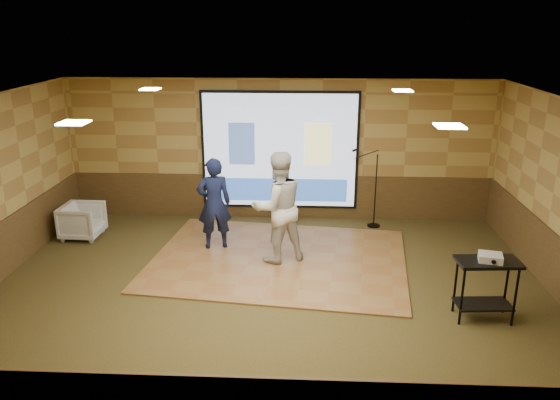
{
  "coord_description": "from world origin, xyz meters",
  "views": [
    {
      "loc": [
        0.56,
        -7.79,
        4.13
      ],
      "look_at": [
        0.14,
        0.74,
        1.3
      ],
      "focal_mm": 35.0,
      "sensor_mm": 36.0,
      "label": 1
    }
  ],
  "objects_px": {
    "player_left": "(214,203)",
    "projector": "(490,258)",
    "player_right": "(278,207)",
    "duffel_bag": "(284,216)",
    "mic_stand": "(372,204)",
    "dance_floor": "(279,259)",
    "av_table": "(486,279)",
    "projector_screen": "(280,152)",
    "banquet_chair": "(82,221)"
  },
  "relations": [
    {
      "from": "player_left",
      "to": "projector",
      "type": "relative_size",
      "value": 5.45
    },
    {
      "from": "projector_screen",
      "to": "banquet_chair",
      "type": "height_order",
      "value": "projector_screen"
    },
    {
      "from": "projector_screen",
      "to": "mic_stand",
      "type": "bearing_deg",
      "value": -12.12
    },
    {
      "from": "banquet_chair",
      "to": "mic_stand",
      "type": "bearing_deg",
      "value": -79.05
    },
    {
      "from": "av_table",
      "to": "banquet_chair",
      "type": "height_order",
      "value": "av_table"
    },
    {
      "from": "mic_stand",
      "to": "duffel_bag",
      "type": "distance_m",
      "value": 1.87
    },
    {
      "from": "projector_screen",
      "to": "player_right",
      "type": "xyz_separation_m",
      "value": [
        0.08,
        -2.27,
        -0.45
      ]
    },
    {
      "from": "dance_floor",
      "to": "av_table",
      "type": "height_order",
      "value": "av_table"
    },
    {
      "from": "player_right",
      "to": "duffel_bag",
      "type": "height_order",
      "value": "player_right"
    },
    {
      "from": "dance_floor",
      "to": "player_left",
      "type": "xyz_separation_m",
      "value": [
        -1.22,
        0.47,
        0.88
      ]
    },
    {
      "from": "player_right",
      "to": "dance_floor",
      "type": "bearing_deg",
      "value": -129.62
    },
    {
      "from": "dance_floor",
      "to": "player_right",
      "type": "bearing_deg",
      "value": -104.53
    },
    {
      "from": "projector",
      "to": "duffel_bag",
      "type": "bearing_deg",
      "value": 141.5
    },
    {
      "from": "av_table",
      "to": "mic_stand",
      "type": "height_order",
      "value": "mic_stand"
    },
    {
      "from": "player_right",
      "to": "av_table",
      "type": "height_order",
      "value": "player_right"
    },
    {
      "from": "player_left",
      "to": "duffel_bag",
      "type": "relative_size",
      "value": 3.9
    },
    {
      "from": "av_table",
      "to": "mic_stand",
      "type": "bearing_deg",
      "value": 108.08
    },
    {
      "from": "projector_screen",
      "to": "projector",
      "type": "bearing_deg",
      "value": -52.49
    },
    {
      "from": "player_right",
      "to": "duffel_bag",
      "type": "distance_m",
      "value": 2.19
    },
    {
      "from": "player_left",
      "to": "av_table",
      "type": "bearing_deg",
      "value": 135.56
    },
    {
      "from": "dance_floor",
      "to": "mic_stand",
      "type": "bearing_deg",
      "value": 44.21
    },
    {
      "from": "dance_floor",
      "to": "av_table",
      "type": "distance_m",
      "value": 3.63
    },
    {
      "from": "player_right",
      "to": "banquet_chair",
      "type": "xyz_separation_m",
      "value": [
        -3.93,
        0.95,
        -0.68
      ]
    },
    {
      "from": "dance_floor",
      "to": "player_left",
      "type": "relative_size",
      "value": 2.6
    },
    {
      "from": "dance_floor",
      "to": "projector",
      "type": "xyz_separation_m",
      "value": [
        3.06,
        -1.9,
        0.95
      ]
    },
    {
      "from": "player_right",
      "to": "av_table",
      "type": "distance_m",
      "value": 3.59
    },
    {
      "from": "player_left",
      "to": "player_right",
      "type": "bearing_deg",
      "value": 141.1
    },
    {
      "from": "projector_screen",
      "to": "dance_floor",
      "type": "bearing_deg",
      "value": -87.57
    },
    {
      "from": "dance_floor",
      "to": "player_left",
      "type": "distance_m",
      "value": 1.58
    },
    {
      "from": "projector_screen",
      "to": "dance_floor",
      "type": "height_order",
      "value": "projector_screen"
    },
    {
      "from": "projector",
      "to": "mic_stand",
      "type": "relative_size",
      "value": 0.19
    },
    {
      "from": "projector_screen",
      "to": "player_right",
      "type": "bearing_deg",
      "value": -87.96
    },
    {
      "from": "banquet_chair",
      "to": "player_right",
      "type": "bearing_deg",
      "value": -101.45
    },
    {
      "from": "player_left",
      "to": "banquet_chair",
      "type": "relative_size",
      "value": 2.29
    },
    {
      "from": "player_left",
      "to": "player_right",
      "type": "height_order",
      "value": "player_right"
    },
    {
      "from": "projector_screen",
      "to": "duffel_bag",
      "type": "xyz_separation_m",
      "value": [
        0.11,
        -0.26,
        -1.34
      ]
    },
    {
      "from": "player_left",
      "to": "projector",
      "type": "bearing_deg",
      "value": 135.48
    },
    {
      "from": "projector",
      "to": "banquet_chair",
      "type": "relative_size",
      "value": 0.42
    },
    {
      "from": "player_right",
      "to": "duffel_bag",
      "type": "xyz_separation_m",
      "value": [
        0.03,
        2.0,
        -0.89
      ]
    },
    {
      "from": "player_right",
      "to": "mic_stand",
      "type": "distance_m",
      "value": 2.68
    },
    {
      "from": "dance_floor",
      "to": "banquet_chair",
      "type": "height_order",
      "value": "banquet_chair"
    },
    {
      "from": "player_left",
      "to": "mic_stand",
      "type": "xyz_separation_m",
      "value": [
        3.07,
        1.33,
        -0.4
      ]
    },
    {
      "from": "projector_screen",
      "to": "banquet_chair",
      "type": "bearing_deg",
      "value": -161.08
    },
    {
      "from": "mic_stand",
      "to": "banquet_chair",
      "type": "xyz_separation_m",
      "value": [
        -5.79,
        -0.9,
        -0.15
      ]
    },
    {
      "from": "dance_floor",
      "to": "player_left",
      "type": "bearing_deg",
      "value": 159.03
    },
    {
      "from": "projector",
      "to": "mic_stand",
      "type": "distance_m",
      "value": 3.92
    },
    {
      "from": "av_table",
      "to": "projector",
      "type": "xyz_separation_m",
      "value": [
        0.01,
        -0.02,
        0.34
      ]
    },
    {
      "from": "duffel_bag",
      "to": "projector",
      "type": "bearing_deg",
      "value": -51.62
    },
    {
      "from": "player_right",
      "to": "mic_stand",
      "type": "xyz_separation_m",
      "value": [
        1.86,
        1.85,
        -0.53
      ]
    },
    {
      "from": "player_left",
      "to": "av_table",
      "type": "xyz_separation_m",
      "value": [
        4.27,
        -2.35,
        -0.27
      ]
    }
  ]
}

